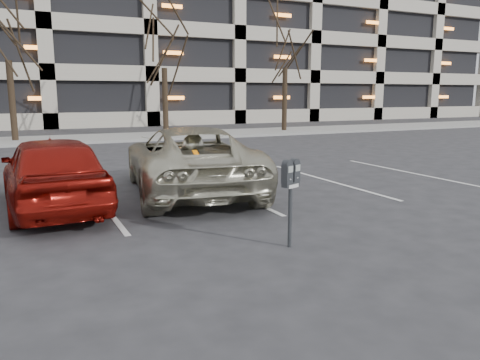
# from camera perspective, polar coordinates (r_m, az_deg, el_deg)

# --- Properties ---
(ground) EXTENTS (140.00, 140.00, 0.00)m
(ground) POSITION_cam_1_polar(r_m,az_deg,el_deg) (8.14, -4.21, -5.05)
(ground) COLOR #28282B
(ground) RESTS_ON ground
(sidewalk) EXTENTS (80.00, 4.00, 0.12)m
(sidewalk) POSITION_cam_1_polar(r_m,az_deg,el_deg) (23.60, -18.37, 4.80)
(sidewalk) COLOR gray
(sidewalk) RESTS_ON ground
(stall_lines) EXTENTS (16.90, 5.20, 0.00)m
(stall_lines) POSITION_cam_1_polar(r_m,az_deg,el_deg) (9.97, -16.58, -2.53)
(stall_lines) COLOR silver
(stall_lines) RESTS_ON ground
(parking_garage) EXTENTS (52.00, 20.00, 19.00)m
(parking_garage) POSITION_cam_1_polar(r_m,az_deg,el_deg) (44.32, -5.71, 19.62)
(parking_garage) COLOR black
(parking_garage) RESTS_ON ground
(tree_b) EXTENTS (3.54, 3.54, 8.04)m
(tree_b) POSITION_cam_1_polar(r_m,az_deg,el_deg) (23.62, -26.83, 18.24)
(tree_b) COLOR black
(tree_b) RESTS_ON ground
(tree_c) EXTENTS (3.37, 3.37, 7.66)m
(tree_c) POSITION_cam_1_polar(r_m,az_deg,el_deg) (24.53, -9.36, 18.20)
(tree_c) COLOR black
(tree_c) RESTS_ON ground
(tree_d) EXTENTS (3.53, 3.53, 8.02)m
(tree_d) POSITION_cam_1_polar(r_m,az_deg,el_deg) (27.35, 5.61, 18.02)
(tree_d) COLOR black
(tree_d) RESTS_ON ground
(parking_meter) EXTENTS (0.34, 0.23, 1.25)m
(parking_meter) POSITION_cam_1_polar(r_m,az_deg,el_deg) (6.61, 6.20, -0.19)
(parking_meter) COLOR black
(parking_meter) RESTS_ON ground
(suv_silver) EXTENTS (3.23, 5.62, 1.48)m
(suv_silver) POSITION_cam_1_polar(r_m,az_deg,el_deg) (10.44, -6.18, 2.49)
(suv_silver) COLOR beige
(suv_silver) RESTS_ON ground
(car_red) EXTENTS (1.88, 4.31, 1.45)m
(car_red) POSITION_cam_1_polar(r_m,az_deg,el_deg) (9.52, -21.81, 0.94)
(car_red) COLOR maroon
(car_red) RESTS_ON ground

